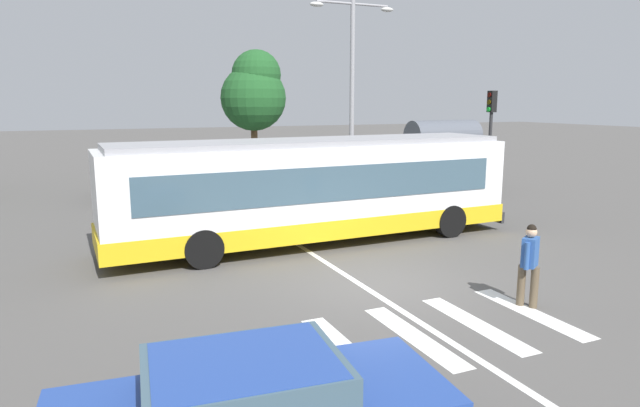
{
  "coord_description": "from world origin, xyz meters",
  "views": [
    {
      "loc": [
        -6.07,
        -10.46,
        4.12
      ],
      "look_at": [
        0.08,
        3.53,
        1.3
      ],
      "focal_mm": 30.99,
      "sensor_mm": 36.0,
      "label": 1
    }
  ],
  "objects": [
    {
      "name": "ground_plane",
      "position": [
        0.0,
        0.0,
        0.0
      ],
      "size": [
        160.0,
        160.0,
        0.0
      ],
      "primitive_type": "plane",
      "color": "#514F4C"
    },
    {
      "name": "city_transit_bus",
      "position": [
        0.23,
        4.22,
        1.59
      ],
      "size": [
        12.3,
        2.88,
        3.06
      ],
      "color": "black",
      "rests_on": "ground_plane"
    },
    {
      "name": "pedestrian_crossing_street",
      "position": [
        2.12,
        -2.34,
        0.97
      ],
      "size": [
        0.51,
        0.43,
        1.72
      ],
      "color": "brown",
      "rests_on": "ground_plane"
    },
    {
      "name": "foreground_sedan",
      "position": [
        -4.51,
        -4.99,
        0.77
      ],
      "size": [
        4.64,
        2.21,
        1.35
      ],
      "color": "black",
      "rests_on": "ground_plane"
    },
    {
      "name": "parked_car_black",
      "position": [
        -4.07,
        14.84,
        0.77
      ],
      "size": [
        2.11,
        4.61,
        1.35
      ],
      "color": "black",
      "rests_on": "ground_plane"
    },
    {
      "name": "parked_car_charcoal",
      "position": [
        -1.25,
        14.3,
        0.77
      ],
      "size": [
        2.05,
        4.59,
        1.35
      ],
      "color": "black",
      "rests_on": "ground_plane"
    },
    {
      "name": "parked_car_white",
      "position": [
        1.47,
        14.87,
        0.77
      ],
      "size": [
        2.04,
        4.58,
        1.35
      ],
      "color": "black",
      "rests_on": "ground_plane"
    },
    {
      "name": "traffic_light_far_corner",
      "position": [
        10.18,
        8.37,
        3.08
      ],
      "size": [
        0.33,
        0.32,
        4.59
      ],
      "color": "#28282B",
      "rests_on": "ground_plane"
    },
    {
      "name": "bus_stop_shelter",
      "position": [
        10.22,
        11.75,
        2.42
      ],
      "size": [
        3.63,
        1.54,
        3.25
      ],
      "color": "#28282B",
      "rests_on": "ground_plane"
    },
    {
      "name": "twin_arm_street_lamp",
      "position": [
        4.93,
        11.12,
        5.13
      ],
      "size": [
        3.91,
        0.32,
        8.31
      ],
      "color": "#939399",
      "rests_on": "ground_plane"
    },
    {
      "name": "background_tree_right",
      "position": [
        2.94,
        18.86,
        4.67
      ],
      "size": [
        3.54,
        3.54,
        6.89
      ],
      "color": "brown",
      "rests_on": "ground_plane"
    },
    {
      "name": "crosswalk_painted_stripes",
      "position": [
        -0.81,
        -2.66,
        0.0
      ],
      "size": [
        5.94,
        2.88,
        0.01
      ],
      "color": "silver",
      "rests_on": "ground_plane"
    },
    {
      "name": "lane_center_line",
      "position": [
        -0.36,
        2.0,
        0.0
      ],
      "size": [
        0.16,
        24.0,
        0.01
      ],
      "primitive_type": "cube",
      "color": "silver",
      "rests_on": "ground_plane"
    }
  ]
}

